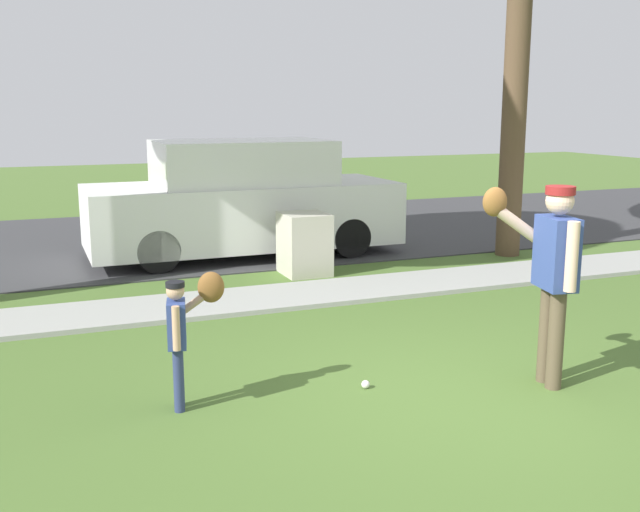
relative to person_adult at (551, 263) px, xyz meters
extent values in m
plane|color=#4C6B2D|center=(-0.88, 3.59, -1.11)|extent=(48.00, 48.00, 0.00)
cube|color=#A3A39E|center=(-0.88, 3.69, -1.08)|extent=(36.00, 1.20, 0.06)
cube|color=#38383A|center=(-0.88, 8.69, -1.10)|extent=(36.00, 6.80, 0.02)
cylinder|color=brown|center=(0.02, -0.11, -0.66)|extent=(0.14, 0.14, 0.88)
cylinder|color=brown|center=(0.05, 0.06, -0.66)|extent=(0.14, 0.14, 0.88)
cube|color=#33478C|center=(0.04, -0.02, 0.09)|extent=(0.32, 0.46, 0.63)
sphere|color=beige|center=(0.04, -0.02, 0.54)|extent=(0.24, 0.24, 0.24)
cylinder|color=maroon|center=(0.04, -0.02, 0.63)|extent=(0.25, 0.25, 0.07)
cylinder|color=beige|center=(-0.02, -0.28, 0.11)|extent=(0.10, 0.10, 0.59)
cylinder|color=beige|center=(-0.17, 0.29, 0.32)|extent=(0.55, 0.21, 0.42)
ellipsoid|color=brown|center=(-0.37, 0.33, 0.51)|extent=(0.24, 0.18, 0.26)
cylinder|color=navy|center=(-3.12, 0.70, -0.84)|extent=(0.08, 0.08, 0.53)
cylinder|color=navy|center=(-3.14, 0.60, -0.84)|extent=(0.08, 0.08, 0.53)
cube|color=#33478C|center=(-3.13, 0.65, -0.38)|extent=(0.19, 0.28, 0.38)
sphere|color=tan|center=(-3.13, 0.65, -0.11)|extent=(0.14, 0.14, 0.14)
cylinder|color=black|center=(-3.13, 0.65, -0.05)|extent=(0.15, 0.15, 0.04)
cylinder|color=tan|center=(-2.94, 0.77, -0.25)|extent=(0.33, 0.13, 0.26)
ellipsoid|color=brown|center=(-2.82, 0.75, -0.13)|extent=(0.24, 0.18, 0.26)
cylinder|color=tan|center=(-3.16, 0.49, -0.37)|extent=(0.06, 0.06, 0.36)
sphere|color=white|center=(-1.52, 0.49, -1.07)|extent=(0.07, 0.07, 0.07)
cube|color=beige|center=(-0.43, 4.95, -0.65)|extent=(0.64, 0.72, 0.90)
cylinder|color=brown|center=(3.22, 5.05, 1.75)|extent=(0.39, 0.39, 5.72)
cube|color=silver|center=(-0.88, 6.62, -0.41)|extent=(5.00, 1.95, 1.00)
cube|color=silver|center=(-0.88, 6.62, 0.44)|extent=(2.75, 1.79, 0.70)
cylinder|color=black|center=(-2.43, 5.75, -0.77)|extent=(0.64, 0.22, 0.64)
cylinder|color=black|center=(-2.43, 7.48, -0.77)|extent=(0.64, 0.22, 0.64)
cylinder|color=black|center=(0.67, 5.75, -0.77)|extent=(0.64, 0.22, 0.64)
cylinder|color=black|center=(0.67, 7.48, -0.77)|extent=(0.64, 0.22, 0.64)
camera|label=1|loc=(-4.18, -5.10, 1.34)|focal=41.77mm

